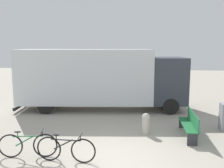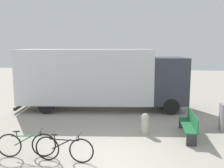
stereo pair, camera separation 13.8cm
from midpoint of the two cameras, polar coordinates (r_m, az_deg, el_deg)
The scene contains 6 objects.
ground_plane at distance 7.67m, azimuth -0.37°, elevation -17.06°, with size 60.00×60.00×0.00m, color #A8A091.
delivery_truck at distance 13.25m, azimuth -2.41°, elevation 1.66°, with size 8.93×3.41×3.18m.
park_bench at distance 9.78m, azimuth 17.70°, elevation -8.59°, with size 0.43×2.00×0.92m.
bicycle_near at distance 8.13m, azimuth -18.49°, elevation -13.00°, with size 1.74×0.48×0.83m.
bicycle_middle at distance 7.56m, azimuth -10.38°, elevation -14.36°, with size 1.77×0.44×0.83m.
bollard_near_bench at distance 9.67m, azimuth 8.01°, elevation -8.80°, with size 0.30×0.30×0.82m.
Camera 2 is at (1.15, -6.82, 3.30)m, focal length 40.00 mm.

